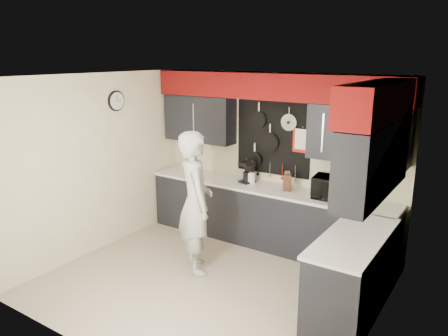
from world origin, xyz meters
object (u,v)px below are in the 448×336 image
Objects in this scene: utensil_crock at (251,178)px; coffee_maker at (248,171)px; knife_block at (287,183)px; microwave at (334,188)px; person at (195,203)px.

coffee_maker reaches higher than utensil_crock.
knife_block is 0.65m from utensil_crock.
microwave is 0.29× the size of person.
coffee_maker is 1.32m from person.
knife_block is 0.71m from coffee_maker.
coffee_maker is (-0.71, 0.07, 0.05)m from knife_block.
person is at bearing -76.36° from coffee_maker.
utensil_crock is (-1.34, 0.05, -0.07)m from microwave.
knife_block is 0.13× the size of person.
knife_block is 0.74× the size of coffee_maker.
utensil_crock is 0.11m from coffee_maker.
knife_block is at bearing 8.85° from coffee_maker.
microwave reaches higher than knife_block.
person is (-1.43, -1.26, -0.12)m from microwave.
utensil_crock is at bearing 155.32° from knife_block.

